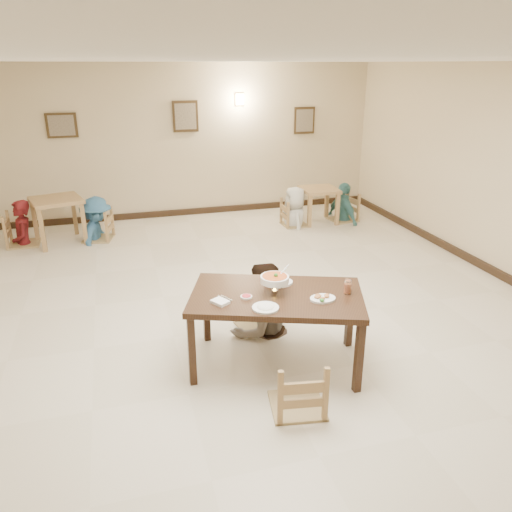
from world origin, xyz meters
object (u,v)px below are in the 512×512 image
object	(u,v)px
main_table	(276,301)
bg_diner_c	(295,187)
chair_far	(257,293)
bg_chair_lr	(95,211)
main_diner	(262,264)
bg_diner_a	(17,201)
bg_diner_b	(94,197)
bg_chair_rr	(344,195)
bg_table_right	(319,195)
curry_warmer	(275,279)
drink_glass	(348,287)
bg_chair_ll	(19,215)
bg_chair_rl	(295,201)
chair_near	(299,359)
bg_diner_d	(345,183)
bg_table_left	(57,206)

from	to	relation	value
main_table	bg_diner_c	size ratio (longest dim) A/B	1.27
chair_far	bg_chair_lr	distance (m)	4.30
main_diner	bg_diner_a	world-z (taller)	main_diner
bg_chair_lr	chair_far	bearing A→B (deg)	40.99
bg_diner_b	bg_diner_c	bearing A→B (deg)	-75.21
bg_chair_rr	bg_table_right	bearing A→B (deg)	-101.87
curry_warmer	drink_glass	distance (m)	0.74
bg_diner_b	main_table	bearing A→B (deg)	-140.92
bg_chair_lr	bg_diner_b	distance (m)	0.26
curry_warmer	bg_chair_ll	size ratio (longest dim) A/B	0.30
main_diner	curry_warmer	world-z (taller)	main_diner
drink_glass	bg_table_right	world-z (taller)	drink_glass
bg_chair_ll	bg_chair_rr	size ratio (longest dim) A/B	1.03
main_diner	bg_chair_rl	bearing A→B (deg)	-133.07
main_table	bg_diner_a	xyz separation A→B (m)	(-3.07, 4.75, 0.07)
bg_diner_a	bg_diner_c	distance (m)	4.95
bg_chair_rr	bg_diner_a	size ratio (longest dim) A/B	0.66
main_diner	bg_chair_rl	world-z (taller)	main_diner
main_table	bg_chair_rl	bearing A→B (deg)	87.72
bg_table_right	bg_diner_b	size ratio (longest dim) A/B	0.46
bg_diner_a	chair_far	bearing A→B (deg)	27.80
chair_near	bg_diner_c	xyz separation A→B (m)	(1.90, 5.24, 0.25)
bg_chair_rr	bg_diner_b	world-z (taller)	bg_diner_b
drink_glass	bg_chair_lr	size ratio (longest dim) A/B	0.14
curry_warmer	drink_glass	size ratio (longest dim) A/B	2.22
drink_glass	bg_diner_a	size ratio (longest dim) A/B	0.09
main_diner	bg_chair_lr	distance (m)	4.39
bg_chair_rl	bg_diner_a	bearing A→B (deg)	85.79
bg_chair_rl	bg_diner_d	bearing A→B (deg)	-89.20
bg_diner_b	bg_diner_d	size ratio (longest dim) A/B	1.01
drink_glass	bg_diner_b	size ratio (longest dim) A/B	0.09
bg_diner_b	bg_table_right	bearing A→B (deg)	-73.90
bg_chair_lr	bg_table_right	bearing A→B (deg)	103.78
main_diner	bg_table_left	xyz separation A→B (m)	(-2.52, 3.95, -0.18)
curry_warmer	bg_chair_lr	xyz separation A→B (m)	(-1.82, 4.65, -0.44)
chair_far	drink_glass	world-z (taller)	drink_glass
bg_chair_rl	bg_chair_rr	xyz separation A→B (m)	(1.05, 0.04, 0.03)
curry_warmer	bg_table_right	bearing A→B (deg)	62.01
bg_diner_d	chair_far	bearing A→B (deg)	131.32
chair_near	bg_chair_rr	world-z (taller)	bg_chair_rr
chair_near	bg_chair_rr	bearing A→B (deg)	-110.14
curry_warmer	bg_diner_c	bearing A→B (deg)	67.12
bg_chair_ll	bg_chair_rr	world-z (taller)	bg_chair_ll
bg_table_left	bg_diner_b	xyz separation A→B (m)	(0.62, -0.00, 0.12)
bg_chair_rr	bg_chair_rl	bearing A→B (deg)	-96.36
main_diner	bg_chair_rr	bearing A→B (deg)	-144.39
bg_diner_c	bg_diner_d	world-z (taller)	bg_diner_d
chair_near	bg_chair_lr	distance (m)	5.72
main_table	main_diner	size ratio (longest dim) A/B	1.16
bg_diner_c	chair_near	bearing A→B (deg)	-16.39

